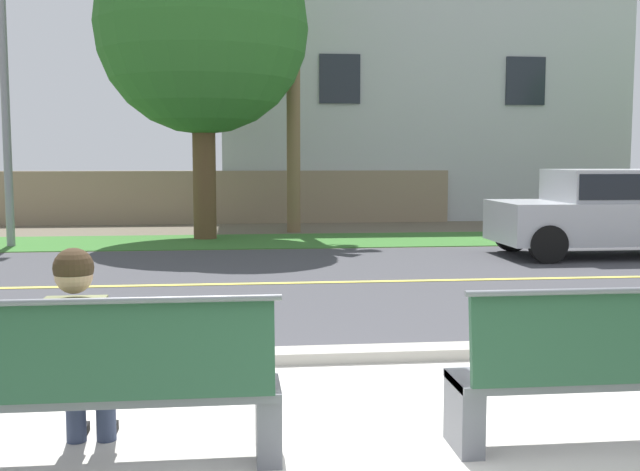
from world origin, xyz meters
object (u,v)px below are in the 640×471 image
(bench_right, at_px, (619,374))
(car_silver_near, at_px, (617,208))
(streetlamp, at_px, (5,28))
(seated_person_olive, at_px, (79,346))
(bench_left, at_px, (102,390))
(shade_tree_far_left, at_px, (209,11))

(bench_right, distance_m, car_silver_near, 9.80)
(bench_right, relative_size, streetlamp, 0.27)
(bench_right, xyz_separation_m, seated_person_olive, (-3.16, 0.17, 0.21))
(bench_left, xyz_separation_m, seated_person_olive, (-0.15, 0.17, 0.21))
(car_silver_near, xyz_separation_m, streetlamp, (-11.14, 2.87, 3.39))
(car_silver_near, relative_size, shade_tree_far_left, 0.58)
(streetlamp, relative_size, shade_tree_far_left, 1.01)
(shade_tree_far_left, bearing_deg, car_silver_near, -26.41)
(bench_right, distance_m, seated_person_olive, 3.18)
(bench_left, relative_size, bench_right, 1.00)
(streetlamp, bearing_deg, bench_left, -72.51)
(streetlamp, bearing_deg, shade_tree_far_left, 10.56)
(car_silver_near, relative_size, streetlamp, 0.58)
(bench_right, height_order, streetlamp, streetlamp)
(bench_right, relative_size, shade_tree_far_left, 0.27)
(bench_right, bearing_deg, bench_left, 180.00)
(car_silver_near, height_order, shade_tree_far_left, shade_tree_far_left)
(seated_person_olive, distance_m, streetlamp, 12.46)
(bench_left, distance_m, seated_person_olive, 0.31)
(bench_left, height_order, bench_right, same)
(seated_person_olive, bearing_deg, shade_tree_far_left, 88.15)
(bench_left, bearing_deg, bench_right, 0.00)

